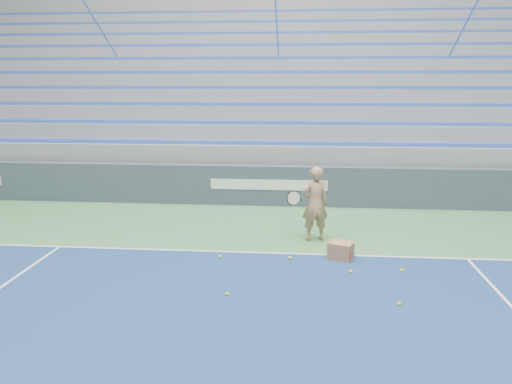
# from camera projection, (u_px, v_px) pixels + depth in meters

# --- Properties ---
(sponsor_barrier) EXTENTS (30.00, 0.32, 1.10)m
(sponsor_barrier) POSITION_uv_depth(u_px,v_px,m) (269.00, 185.00, 13.78)
(sponsor_barrier) COLOR #374254
(sponsor_barrier) RESTS_ON ground
(bleachers) EXTENTS (31.00, 9.15, 7.30)m
(bleachers) POSITION_uv_depth(u_px,v_px,m) (279.00, 108.00, 18.94)
(bleachers) COLOR gray
(bleachers) RESTS_ON ground
(tennis_player) EXTENTS (0.94, 0.88, 1.62)m
(tennis_player) POSITION_uv_depth(u_px,v_px,m) (315.00, 204.00, 10.68)
(tennis_player) COLOR tan
(tennis_player) RESTS_ON ground
(ball_box) EXTENTS (0.54, 0.49, 0.33)m
(ball_box) POSITION_uv_depth(u_px,v_px,m) (341.00, 251.00, 9.67)
(ball_box) COLOR #946847
(ball_box) RESTS_ON ground
(tennis_ball_0) EXTENTS (0.07, 0.07, 0.07)m
(tennis_ball_0) POSITION_uv_depth(u_px,v_px,m) (290.00, 258.00, 9.64)
(tennis_ball_0) COLOR #D3E72F
(tennis_ball_0) RESTS_ON ground
(tennis_ball_1) EXTENTS (0.07, 0.07, 0.07)m
(tennis_ball_1) POSITION_uv_depth(u_px,v_px,m) (402.00, 271.00, 9.02)
(tennis_ball_1) COLOR #D3E72F
(tennis_ball_1) RESTS_ON ground
(tennis_ball_2) EXTENTS (0.07, 0.07, 0.07)m
(tennis_ball_2) POSITION_uv_depth(u_px,v_px,m) (227.00, 294.00, 8.02)
(tennis_ball_2) COLOR #D3E72F
(tennis_ball_2) RESTS_ON ground
(tennis_ball_3) EXTENTS (0.07, 0.07, 0.07)m
(tennis_ball_3) POSITION_uv_depth(u_px,v_px,m) (351.00, 271.00, 8.98)
(tennis_ball_3) COLOR #D3E72F
(tennis_ball_3) RESTS_ON ground
(tennis_ball_4) EXTENTS (0.07, 0.07, 0.07)m
(tennis_ball_4) POSITION_uv_depth(u_px,v_px,m) (220.00, 257.00, 9.73)
(tennis_ball_4) COLOR #D3E72F
(tennis_ball_4) RESTS_ON ground
(tennis_ball_5) EXTENTS (0.07, 0.07, 0.07)m
(tennis_ball_5) POSITION_uv_depth(u_px,v_px,m) (399.00, 304.00, 7.68)
(tennis_ball_5) COLOR #D3E72F
(tennis_ball_5) RESTS_ON ground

